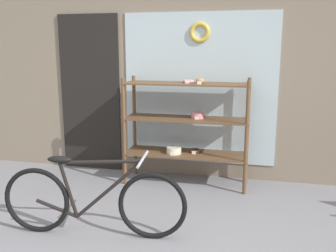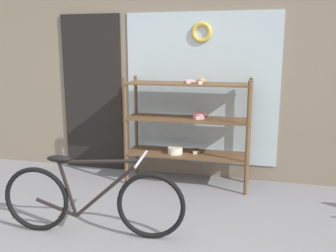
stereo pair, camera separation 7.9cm
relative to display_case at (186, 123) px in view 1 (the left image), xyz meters
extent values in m
cube|color=gray|center=(-0.10, 0.37, 0.88)|extent=(6.37, 0.08, 3.30)
cube|color=silver|center=(0.10, 0.32, 0.38)|extent=(1.94, 0.02, 1.90)
cube|color=black|center=(-1.39, 0.31, 0.28)|extent=(0.84, 0.03, 2.10)
torus|color=gold|center=(0.10, 0.30, 1.08)|extent=(0.26, 0.06, 0.26)
cylinder|color=brown|center=(-0.73, -0.20, -0.12)|extent=(0.04, 0.04, 1.31)
cylinder|color=brown|center=(0.73, -0.20, -0.12)|extent=(0.04, 0.04, 1.31)
cylinder|color=brown|center=(-0.73, 0.20, -0.12)|extent=(0.04, 0.04, 1.31)
cylinder|color=brown|center=(0.73, 0.20, -0.12)|extent=(0.04, 0.04, 1.31)
cube|color=brown|center=(0.00, 0.00, -0.39)|extent=(1.50, 0.45, 0.02)
cube|color=brown|center=(0.00, 0.00, 0.05)|extent=(1.50, 0.45, 0.02)
cube|color=brown|center=(0.00, 0.00, 0.47)|extent=(1.50, 0.45, 0.02)
cylinder|color=beige|center=(-0.14, -0.06, -0.34)|extent=(0.18, 0.18, 0.08)
cube|color=white|center=(-0.14, -0.16, -0.36)|extent=(0.05, 0.00, 0.04)
ellipsoid|color=#AD7F4C|center=(0.17, -0.08, 0.52)|extent=(0.10, 0.09, 0.07)
cube|color=white|center=(0.17, -0.14, 0.50)|extent=(0.05, 0.00, 0.04)
torus|color=pink|center=(0.01, 0.02, 0.50)|extent=(0.13, 0.13, 0.04)
cube|color=white|center=(0.01, -0.06, 0.50)|extent=(0.05, 0.00, 0.04)
torus|color=#4C2D1E|center=(0.10, 0.05, -0.36)|extent=(0.15, 0.15, 0.04)
cube|color=white|center=(0.10, -0.03, -0.36)|extent=(0.05, 0.00, 0.04)
cylinder|color=pink|center=(0.13, 0.03, 0.09)|extent=(0.16, 0.16, 0.07)
cube|color=white|center=(0.13, -0.05, 0.07)|extent=(0.05, 0.00, 0.04)
torus|color=black|center=(-1.09, -1.56, -0.47)|extent=(0.61, 0.11, 0.61)
torus|color=black|center=(-0.04, -1.44, -0.47)|extent=(0.61, 0.11, 0.61)
cylinder|color=black|center=(-0.42, -1.48, -0.33)|extent=(0.63, 0.10, 0.57)
cylinder|color=black|center=(-0.49, -1.49, -0.08)|extent=(0.75, 0.12, 0.07)
cylinder|color=black|center=(-0.79, -1.52, -0.35)|extent=(0.17, 0.05, 0.51)
cylinder|color=black|center=(-0.91, -1.54, -0.53)|extent=(0.38, 0.07, 0.17)
ellipsoid|color=black|center=(-0.86, -1.53, -0.07)|extent=(0.23, 0.11, 0.06)
cylinder|color=#B2B2B7|center=(-0.11, -1.45, -0.04)|extent=(0.08, 0.46, 0.02)
camera|label=1|loc=(0.79, -4.39, 0.89)|focal=40.00mm
camera|label=2|loc=(0.87, -4.37, 0.89)|focal=40.00mm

